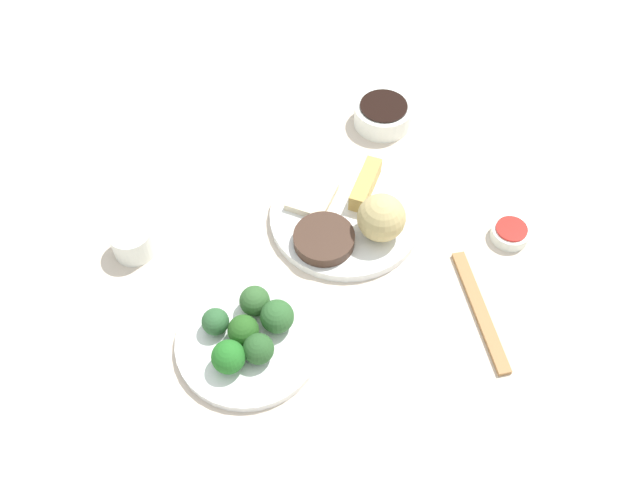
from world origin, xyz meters
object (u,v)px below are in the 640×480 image
sauce_ramekin_sweet_and_sour (510,233)px  main_plate (345,219)px  broccoli_plate (249,341)px  teacup (132,241)px  chopsticks_pair (480,310)px  soy_sauce_bowl (383,115)px

sauce_ramekin_sweet_and_sour → main_plate: bearing=94.9°
broccoli_plate → teacup: teacup is taller
broccoli_plate → sauce_ramekin_sweet_and_sour: (0.28, -0.37, 0.00)m
main_plate → broccoli_plate: (-0.25, 0.10, -0.00)m
main_plate → chopsticks_pair: bearing=-119.0°
soy_sauce_bowl → teacup: 0.51m
main_plate → teacup: teacup is taller
main_plate → broccoli_plate: bearing=159.1°
main_plate → soy_sauce_bowl: bearing=-5.9°
sauce_ramekin_sweet_and_sour → teacup: teacup is taller
soy_sauce_bowl → chopsticks_pair: size_ratio=0.50×
main_plate → soy_sauce_bowl: soy_sauce_bowl is taller
sauce_ramekin_sweet_and_sour → chopsticks_pair: (-0.15, 0.04, -0.01)m
main_plate → broccoli_plate: size_ratio=1.18×
teacup → chopsticks_pair: bearing=-90.2°
main_plate → sauce_ramekin_sweet_and_sour: size_ratio=4.05×
main_plate → teacup: size_ratio=3.76×
broccoli_plate → soy_sauce_bowl: (0.50, -0.12, 0.01)m
chopsticks_pair → teacup: bearing=89.8°
teacup → chopsticks_pair: (-0.00, -0.56, -0.02)m
soy_sauce_bowl → teacup: bearing=137.1°
main_plate → sauce_ramekin_sweet_and_sour: sauce_ramekin_sweet_and_sour is taller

